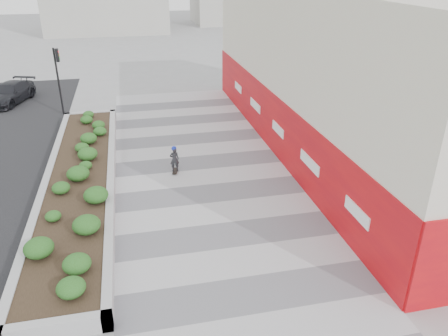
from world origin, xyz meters
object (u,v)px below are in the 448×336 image
(planter, at_px, (79,176))
(car_dark, at_px, (10,93))
(traffic_signal_near, at_px, (58,71))
(skateboarder, at_px, (174,159))

(planter, bearing_deg, car_dark, 112.05)
(traffic_signal_near, height_order, skateboarder, traffic_signal_near)
(traffic_signal_near, xyz_separation_m, car_dark, (-3.91, 3.41, -2.08))
(planter, xyz_separation_m, traffic_signal_near, (-1.73, 10.50, 2.34))
(traffic_signal_near, relative_size, skateboarder, 3.18)
(planter, bearing_deg, skateboarder, 5.16)
(traffic_signal_near, bearing_deg, car_dark, 138.89)
(skateboarder, xyz_separation_m, car_dark, (-9.87, 13.53, 0.01))
(planter, xyz_separation_m, car_dark, (-5.64, 13.91, 0.26))
(planter, relative_size, traffic_signal_near, 4.29)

